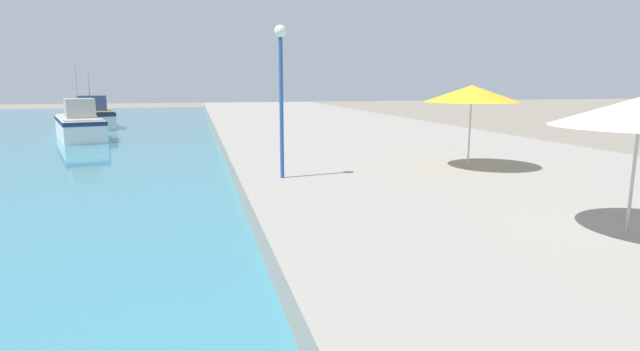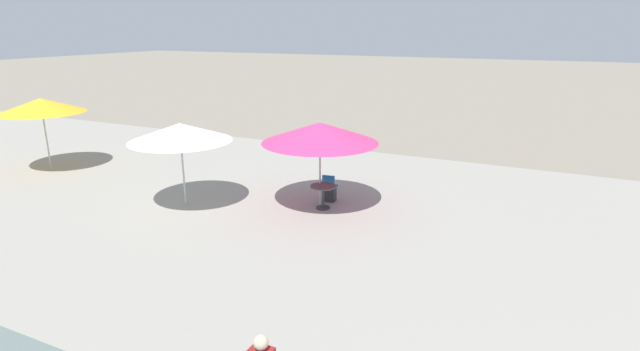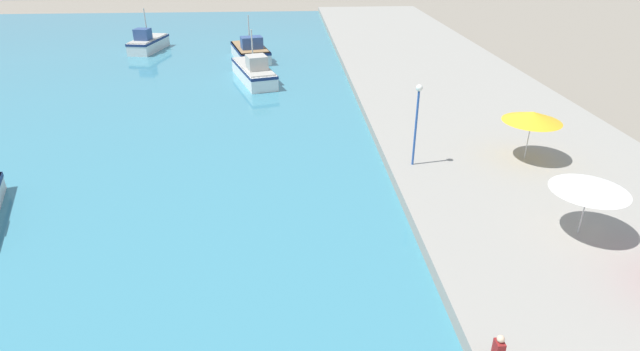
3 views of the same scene
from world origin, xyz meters
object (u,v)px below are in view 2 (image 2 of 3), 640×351
at_px(cafe_table, 323,192).
at_px(cafe_umbrella_pink, 320,133).
at_px(cafe_chair_left, 330,191).
at_px(cafe_umbrella_white, 180,132).
at_px(cafe_umbrella_striped, 41,105).

bearing_deg(cafe_table, cafe_umbrella_pink, 47.93).
height_order(cafe_table, cafe_chair_left, cafe_chair_left).
height_order(cafe_umbrella_white, cafe_umbrella_striped, cafe_umbrella_striped).
bearing_deg(cafe_umbrella_pink, cafe_chair_left, -10.22).
bearing_deg(cafe_umbrella_striped, cafe_umbrella_white, -97.86).
xyz_separation_m(cafe_table, cafe_chair_left, (0.72, 0.09, -0.21)).
relative_size(cafe_umbrella_pink, cafe_chair_left, 3.95).
distance_m(cafe_umbrella_pink, cafe_umbrella_striped, 11.63).
distance_m(cafe_umbrella_striped, cafe_table, 11.97).
height_order(cafe_umbrella_pink, cafe_chair_left, cafe_umbrella_pink).
height_order(cafe_umbrella_striped, cafe_chair_left, cafe_umbrella_striped).
bearing_deg(cafe_umbrella_white, cafe_umbrella_striped, 82.14).
xyz_separation_m(cafe_umbrella_pink, cafe_table, (-0.17, -0.19, -1.83)).
distance_m(cafe_umbrella_pink, cafe_table, 1.85).
xyz_separation_m(cafe_umbrella_white, cafe_chair_left, (2.32, -3.99, -2.04)).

